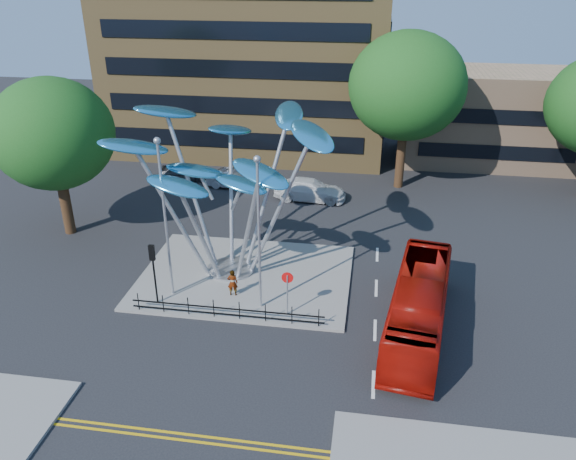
% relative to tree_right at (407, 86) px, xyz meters
% --- Properties ---
extents(ground, '(120.00, 120.00, 0.00)m').
position_rel_tree_right_xyz_m(ground, '(-8.00, -22.00, -8.04)').
color(ground, black).
rests_on(ground, ground).
extents(traffic_island, '(12.00, 9.00, 0.15)m').
position_rel_tree_right_xyz_m(traffic_island, '(-9.00, -16.00, -7.96)').
color(traffic_island, slate).
rests_on(traffic_island, ground).
extents(double_yellow_near, '(40.00, 0.12, 0.01)m').
position_rel_tree_right_xyz_m(double_yellow_near, '(-8.00, -28.00, -8.03)').
color(double_yellow_near, gold).
rests_on(double_yellow_near, ground).
extents(double_yellow_far, '(40.00, 0.12, 0.01)m').
position_rel_tree_right_xyz_m(double_yellow_far, '(-8.00, -28.30, -8.03)').
color(double_yellow_far, gold).
rests_on(double_yellow_far, ground).
extents(low_building_near, '(15.00, 8.00, 8.00)m').
position_rel_tree_right_xyz_m(low_building_near, '(8.00, 8.00, -4.04)').
color(low_building_near, tan).
rests_on(low_building_near, ground).
extents(tree_right, '(8.80, 8.80, 12.11)m').
position_rel_tree_right_xyz_m(tree_right, '(0.00, 0.00, 0.00)').
color(tree_right, black).
rests_on(tree_right, ground).
extents(tree_left, '(7.60, 7.60, 10.32)m').
position_rel_tree_right_xyz_m(tree_left, '(-22.00, -12.00, -1.24)').
color(tree_left, black).
rests_on(tree_left, ground).
extents(leaf_sculpture, '(12.72, 9.54, 9.51)m').
position_rel_tree_right_xyz_m(leaf_sculpture, '(-10.07, -15.32, -1.16)').
color(leaf_sculpture, '#9EA0A5').
rests_on(leaf_sculpture, traffic_island).
extents(street_lamp_left, '(0.36, 0.36, 8.80)m').
position_rel_tree_right_xyz_m(street_lamp_left, '(-12.50, -18.50, -2.68)').
color(street_lamp_left, '#9EA0A5').
rests_on(street_lamp_left, traffic_island).
extents(street_lamp_right, '(0.36, 0.36, 8.30)m').
position_rel_tree_right_xyz_m(street_lamp_right, '(-7.50, -19.00, -2.94)').
color(street_lamp_right, '#9EA0A5').
rests_on(street_lamp_right, traffic_island).
extents(traffic_light_island, '(0.28, 0.18, 3.42)m').
position_rel_tree_right_xyz_m(traffic_light_island, '(-13.00, -19.50, -5.42)').
color(traffic_light_island, black).
rests_on(traffic_light_island, traffic_island).
extents(no_entry_sign_island, '(0.60, 0.10, 2.45)m').
position_rel_tree_right_xyz_m(no_entry_sign_island, '(-6.00, -19.48, -6.22)').
color(no_entry_sign_island, '#9EA0A5').
rests_on(no_entry_sign_island, traffic_island).
extents(pedestrian_railing_front, '(10.00, 0.06, 1.00)m').
position_rel_tree_right_xyz_m(pedestrian_railing_front, '(-9.00, -20.30, -7.48)').
color(pedestrian_railing_front, black).
rests_on(pedestrian_railing_front, traffic_island).
extents(red_bus, '(3.94, 10.58, 2.88)m').
position_rel_tree_right_xyz_m(red_bus, '(0.50, -19.73, -6.60)').
color(red_bus, '#9B0E07').
rests_on(red_bus, ground).
extents(pedestrian, '(0.61, 0.44, 1.54)m').
position_rel_tree_right_xyz_m(pedestrian, '(-9.21, -18.16, -7.12)').
color(pedestrian, gray).
rests_on(pedestrian, traffic_island).
extents(parked_car_left, '(4.23, 1.90, 1.41)m').
position_rel_tree_right_xyz_m(parked_car_left, '(-17.52, -1.06, -7.33)').
color(parked_car_left, '#393A40').
rests_on(parked_car_left, ground).
extents(parked_car_mid, '(4.59, 1.98, 1.47)m').
position_rel_tree_right_xyz_m(parked_car_mid, '(-13.02, -2.30, -7.30)').
color(parked_car_mid, '#A6A8AE').
rests_on(parked_car_mid, ground).
extents(parked_car_right, '(5.59, 2.49, 1.59)m').
position_rel_tree_right_xyz_m(parked_car_right, '(-6.75, -3.80, -7.24)').
color(parked_car_right, silver).
rests_on(parked_car_right, ground).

